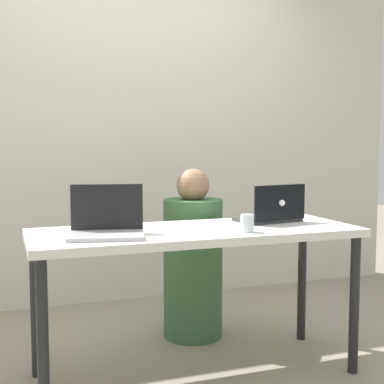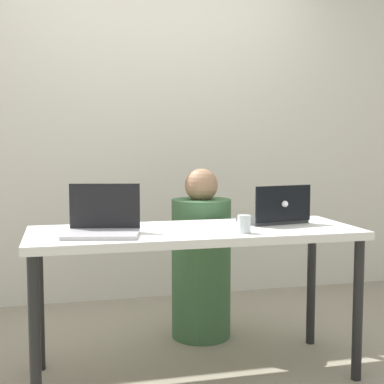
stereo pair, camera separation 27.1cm
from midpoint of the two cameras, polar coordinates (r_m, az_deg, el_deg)
ground_plane at (r=2.89m, az=3.14°, el=-18.88°), size 12.00×12.00×0.00m
back_wall at (r=4.08m, az=-2.90°, el=7.43°), size 4.50×0.10×2.68m
desk at (r=2.69m, az=3.21°, el=-5.60°), size 1.64×0.61×0.75m
person_at_center at (r=3.28m, az=3.37°, el=-7.55°), size 0.40×0.40×1.03m
laptop_back_right at (r=2.91m, az=11.59°, el=-2.41°), size 0.36×0.27×0.21m
laptop_front_left at (r=2.51m, az=-6.48°, el=-3.42°), size 0.38×0.31×0.23m
water_glass_right at (r=2.57m, az=8.60°, el=-3.55°), size 0.06×0.06×0.09m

